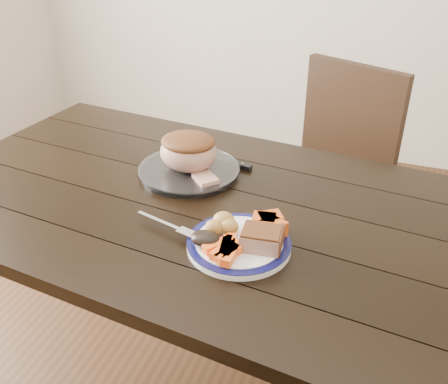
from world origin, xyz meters
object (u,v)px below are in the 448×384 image
(chair_far, at_px, (331,170))
(pork_slice, at_px, (261,239))
(fork, at_px, (169,226))
(serving_platter, at_px, (189,172))
(dining_table, at_px, (200,227))
(roast_joint, at_px, (188,152))
(dinner_plate, at_px, (239,245))
(carving_knife, at_px, (223,161))

(chair_far, bearing_deg, pork_slice, 110.91)
(fork, bearing_deg, serving_platter, 119.35)
(dining_table, bearing_deg, roast_joint, 124.33)
(dining_table, distance_m, roast_joint, 0.22)
(dining_table, relative_size, pork_slice, 18.58)
(chair_far, relative_size, fork, 5.28)
(serving_platter, bearing_deg, dining_table, -55.67)
(fork, distance_m, roast_joint, 0.31)
(dinner_plate, height_order, carving_knife, dinner_plate)
(dinner_plate, height_order, roast_joint, roast_joint)
(chair_far, relative_size, roast_joint, 5.45)
(dinner_plate, bearing_deg, roast_joint, 131.23)
(pork_slice, relative_size, roast_joint, 0.53)
(pork_slice, height_order, carving_knife, pork_slice)
(dining_table, height_order, pork_slice, pork_slice)
(fork, relative_size, carving_knife, 0.55)
(pork_slice, height_order, fork, pork_slice)
(roast_joint, height_order, carving_knife, roast_joint)
(pork_slice, xyz_separation_m, roast_joint, (-0.31, 0.30, 0.03))
(dinner_plate, distance_m, carving_knife, 0.44)
(dining_table, height_order, chair_far, chair_far)
(carving_knife, bearing_deg, roast_joint, -114.34)
(fork, bearing_deg, dining_table, 102.19)
(dining_table, height_order, carving_knife, carving_knife)
(dining_table, xyz_separation_m, serving_platter, (-0.08, 0.12, 0.10))
(dining_table, height_order, dinner_plate, dinner_plate)
(dining_table, relative_size, carving_knife, 5.28)
(dinner_plate, distance_m, roast_joint, 0.40)
(dining_table, bearing_deg, pork_slice, -37.48)
(chair_far, xyz_separation_m, carving_knife, (-0.28, -0.50, 0.23))
(dinner_plate, bearing_deg, serving_platter, 131.23)
(fork, distance_m, carving_knife, 0.40)
(roast_joint, bearing_deg, carving_knife, 56.43)
(dining_table, distance_m, chair_far, 0.79)
(pork_slice, height_order, roast_joint, roast_joint)
(serving_platter, relative_size, pork_slice, 3.25)
(dining_table, xyz_separation_m, chair_far, (0.26, 0.73, -0.13))
(chair_far, relative_size, serving_platter, 3.16)
(dinner_plate, bearing_deg, fork, -179.85)
(chair_far, distance_m, serving_platter, 0.74)
(chair_far, bearing_deg, fork, 96.39)
(dining_table, relative_size, fork, 9.55)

